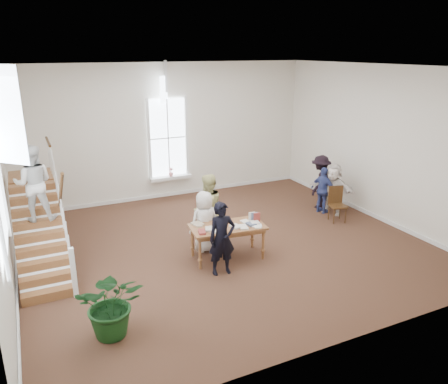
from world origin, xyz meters
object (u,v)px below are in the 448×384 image
library_table (227,229)px  woman_cluster_c (333,189)px  floor_plant (112,303)px  side_chair (337,202)px  police_officer (222,239)px  elderly_woman (205,222)px  woman_cluster_a (323,190)px  woman_cluster_b (320,182)px  person_yellow (208,208)px

library_table → woman_cluster_c: size_ratio=1.17×
floor_plant → side_chair: bearing=20.8°
police_officer → woman_cluster_c: (4.69, 1.99, -0.05)m
elderly_woman → side_chair: (4.34, 0.23, -0.20)m
woman_cluster_a → woman_cluster_b: size_ratio=0.85×
police_officer → woman_cluster_c: size_ratio=1.07×
side_chair → floor_plant: bearing=-145.2°
police_officer → woman_cluster_c: police_officer is taller
person_yellow → woman_cluster_c: size_ratio=1.15×
elderly_woman → woman_cluster_a: elderly_woman is taller
police_officer → floor_plant: bearing=-150.1°
woman_cluster_a → woman_cluster_c: woman_cluster_c is taller
woman_cluster_a → library_table: bearing=91.9°
police_officer → floor_plant: 2.98m
side_chair → elderly_woman: bearing=-163.0°
woman_cluster_a → side_chair: size_ratio=1.39×
library_table → floor_plant: bearing=-142.7°
woman_cluster_a → side_chair: 0.73m
elderly_woman → woman_cluster_c: (4.59, 0.74, 0.01)m
woman_cluster_c → floor_plant: woman_cluster_c is taller
woman_cluster_c → floor_plant: (-7.40, -3.23, -0.16)m
person_yellow → woman_cluster_a: bearing=162.9°
person_yellow → woman_cluster_b: (4.29, 0.89, -0.07)m
woman_cluster_c → police_officer: bearing=-92.6°
woman_cluster_c → library_table: bearing=-98.0°
woman_cluster_a → woman_cluster_c: (0.21, -0.20, 0.07)m
woman_cluster_b → side_chair: size_ratio=1.64×
elderly_woman → woman_cluster_b: bearing=-168.3°
woman_cluster_b → elderly_woman: bearing=-17.9°
police_officer → side_chair: 4.69m
library_table → person_yellow: (-0.04, 1.11, 0.17)m
elderly_woman → woman_cluster_b: (4.59, 1.39, 0.07)m
person_yellow → woman_cluster_c: bearing=159.9°
library_table → police_officer: (-0.44, -0.64, 0.10)m
floor_plant → elderly_woman: bearing=41.5°
woman_cluster_a → woman_cluster_b: 0.51m
library_table → side_chair: size_ratio=1.80×
woman_cluster_b → side_chair: woman_cluster_b is taller
elderly_woman → floor_plant: 3.75m
woman_cluster_b → side_chair: (-0.25, -1.16, -0.27)m
elderly_woman → woman_cluster_a: bearing=-173.0°
woman_cluster_a → side_chair: (-0.04, -0.71, -0.14)m
police_officer → woman_cluster_a: (4.48, 2.19, -0.13)m
person_yellow → side_chair: 4.06m
police_officer → floor_plant: (-2.71, -1.24, -0.22)m
woman_cluster_c → side_chair: size_ratio=1.53×
elderly_woman → woman_cluster_c: bearing=-176.0°
floor_plant → side_chair: floor_plant is taller
police_officer → person_yellow: bearing=82.5°
woman_cluster_a → woman_cluster_b: bearing=-44.3°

